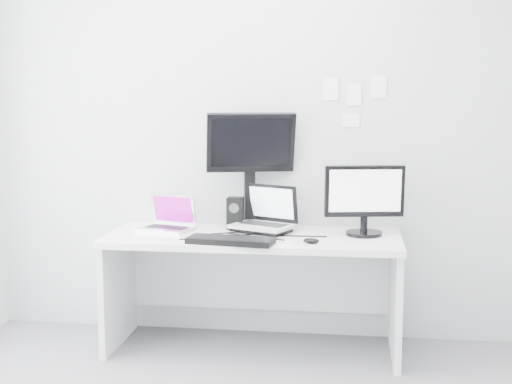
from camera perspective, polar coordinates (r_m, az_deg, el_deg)
back_wall at (r=4.64m, az=0.36°, el=4.90°), size 3.60×0.00×3.60m
desk at (r=4.46m, az=-0.22°, el=-8.07°), size 1.80×0.70×0.73m
macbook at (r=4.53m, az=-7.23°, el=-1.61°), size 0.37×0.32×0.24m
speaker at (r=4.57m, az=-1.67°, el=-1.69°), size 0.12×0.12×0.20m
dell_laptop at (r=4.43m, az=0.51°, el=-1.34°), size 0.45×0.41×0.30m
rear_monitor at (r=4.56m, az=-0.46°, el=1.86°), size 0.60×0.35×0.76m
samsung_monitor at (r=4.38m, az=8.69°, el=-0.58°), size 0.52×0.31×0.45m
keyboard at (r=4.13m, az=-2.05°, el=-3.90°), size 0.52×0.24×0.03m
mouse at (r=4.14m, az=4.44°, el=-3.91°), size 0.10×0.07×0.03m
wall_note_0 at (r=4.59m, az=5.99°, el=8.20°), size 0.10×0.00×0.14m
wall_note_1 at (r=4.59m, az=7.87°, el=7.67°), size 0.09×0.00×0.13m
wall_note_2 at (r=4.60m, az=9.77°, el=8.26°), size 0.10×0.00×0.14m
wall_note_3 at (r=4.60m, az=7.58°, el=5.68°), size 0.11×0.00×0.08m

